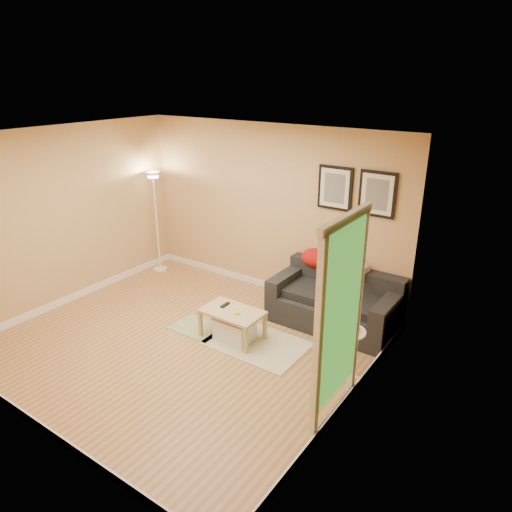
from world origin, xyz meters
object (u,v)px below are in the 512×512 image
(coffee_table, at_px, (233,324))
(floor_lamp, at_px, (157,225))
(sofa, at_px, (334,300))
(book_stack, at_px, (350,328))
(storage_bin, at_px, (235,329))
(side_table, at_px, (347,353))

(coffee_table, distance_m, floor_lamp, 2.76)
(coffee_table, bearing_deg, floor_lamp, 164.25)
(sofa, xyz_separation_m, book_stack, (0.65, -0.99, 0.24))
(book_stack, xyz_separation_m, floor_lamp, (-4.03, 1.00, 0.21))
(floor_lamp, bearing_deg, sofa, -0.20)
(sofa, relative_size, floor_lamp, 0.97)
(storage_bin, relative_size, book_stack, 2.31)
(coffee_table, distance_m, book_stack, 1.63)
(storage_bin, height_order, side_table, side_table)
(storage_bin, bearing_deg, side_table, 4.41)
(coffee_table, height_order, floor_lamp, floor_lamp)
(sofa, height_order, storage_bin, sofa)
(floor_lamp, bearing_deg, coffee_table, -24.00)
(storage_bin, bearing_deg, book_stack, 3.96)
(sofa, bearing_deg, side_table, -56.84)
(storage_bin, distance_m, floor_lamp, 2.82)
(book_stack, height_order, floor_lamp, floor_lamp)
(storage_bin, xyz_separation_m, floor_lamp, (-2.50, 1.11, 0.68))
(sofa, relative_size, side_table, 2.91)
(sofa, xyz_separation_m, floor_lamp, (-3.38, 0.01, 0.45))
(coffee_table, bearing_deg, side_table, 11.93)
(floor_lamp, bearing_deg, side_table, -13.85)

